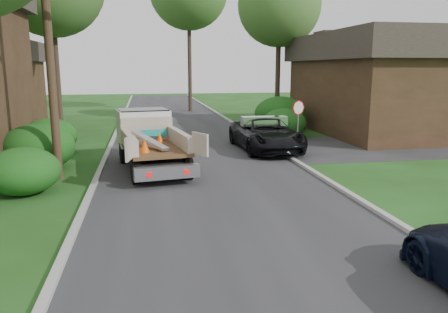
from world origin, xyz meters
name	(u,v)px	position (x,y,z in m)	size (l,w,h in m)	color
ground	(230,212)	(0.00, 0.00, 0.00)	(120.00, 120.00, 0.00)	#1C3F12
road	(192,149)	(0.00, 10.00, 0.00)	(8.00, 90.00, 0.02)	#28282B
side_street	(419,145)	(12.00, 9.00, 0.01)	(16.00, 7.00, 0.02)	#28282B
curb_left	(108,151)	(-4.10, 10.00, 0.06)	(0.20, 90.00, 0.12)	#9E9E99
curb_right	(270,146)	(4.10, 10.00, 0.06)	(0.20, 90.00, 0.12)	#9E9E99
stop_sign	(298,114)	(5.20, 9.00, 1.78)	(0.71, 0.32, 2.48)	slate
utility_pole	(49,34)	(-5.48, 4.98, 5.17)	(2.42, 1.25, 10.00)	#382619
house_right	(390,82)	(13.00, 14.00, 3.16)	(9.72, 12.96, 6.20)	#352415
hedge_left_a	(23,171)	(-6.20, 3.00, 0.77)	(2.34, 2.34, 1.53)	#104813
hedge_left_b	(38,147)	(-6.50, 6.50, 0.94)	(2.86, 2.86, 1.87)	#104813
hedge_left_c	(49,136)	(-6.80, 10.00, 0.85)	(2.60, 2.60, 1.70)	#104813
hedge_right_a	(284,123)	(5.80, 13.00, 0.85)	(2.60, 2.60, 1.70)	#104813
hedge_right_b	(280,113)	(6.50, 16.00, 1.10)	(3.38, 3.38, 2.21)	#104813
tree_right_far	(279,5)	(7.50, 20.00, 8.48)	(6.00, 6.00, 11.50)	#2D2119
flatbed_truck	(148,136)	(-2.19, 6.64, 1.24)	(3.40, 6.31, 2.27)	black
black_pickup	(266,134)	(3.60, 9.11, 0.81)	(2.67, 5.80, 1.61)	black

